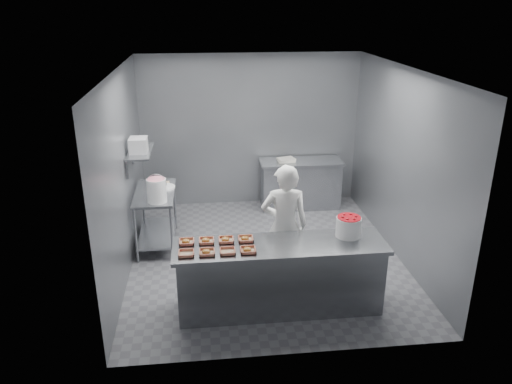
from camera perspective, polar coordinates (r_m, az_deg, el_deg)
floor at (r=7.67m, az=1.09°, el=-7.38°), size 4.50×4.50×0.00m
ceiling at (r=6.79m, az=1.25°, el=13.84°), size 4.50×4.50×0.00m
wall_back at (r=9.25m, az=-0.67°, el=7.00°), size 4.00×0.04×2.80m
wall_left at (r=7.14m, az=-14.97°, el=1.92°), size 0.04×4.50×2.80m
wall_right at (r=7.62m, az=16.26°, el=3.01°), size 0.04×4.50×2.80m
service_counter at (r=6.29m, az=2.73°, el=-9.60°), size 2.60×0.70×0.90m
prep_table at (r=7.94m, az=-11.36°, el=-2.05°), size 0.60×1.20×0.90m
back_counter at (r=9.33m, az=5.08°, el=0.95°), size 1.50×0.60×0.90m
wall_shelf at (r=7.64m, az=-13.15°, el=4.52°), size 0.35×0.90×0.03m
tray_0 at (r=5.87m, az=-7.98°, el=-6.97°), size 0.19×0.18×0.04m
tray_1 at (r=5.86m, az=-5.65°, el=-6.85°), size 0.19×0.18×0.06m
tray_2 at (r=5.87m, az=-3.26°, el=-6.77°), size 0.19×0.18×0.04m
tray_3 at (r=5.88m, az=-0.94°, el=-6.64°), size 0.19×0.18×0.06m
tray_4 at (r=6.13m, az=-7.96°, el=-5.65°), size 0.19×0.18×0.06m
tray_5 at (r=6.13m, az=-5.71°, el=-5.56°), size 0.19×0.18×0.06m
tray_6 at (r=6.13m, az=-3.45°, el=-5.47°), size 0.19×0.18×0.06m
tray_7 at (r=6.14m, az=-1.21°, el=-5.36°), size 0.19×0.18×0.06m
worker at (r=6.64m, az=3.27°, el=-3.90°), size 0.65×0.45×1.71m
strawberry_tub at (r=6.31m, az=10.53°, el=-3.83°), size 0.31×0.31×0.26m
glaze_bucket at (r=7.37m, az=-11.28°, el=0.25°), size 0.29×0.28×0.43m
bucket_lid at (r=7.95m, az=-10.44°, el=0.54°), size 0.45×0.45×0.03m
rag at (r=8.14m, az=-10.36°, el=1.02°), size 0.16×0.14×0.02m
appliance at (r=7.52m, az=-13.29°, el=5.23°), size 0.26×0.29×0.22m
paper_stack at (r=9.13m, az=3.47°, el=3.70°), size 0.33×0.26×0.06m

